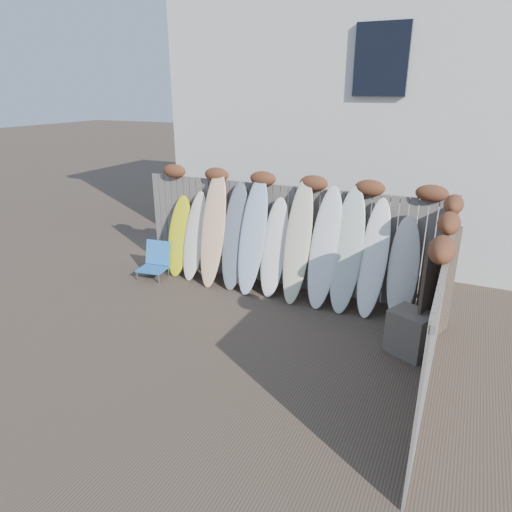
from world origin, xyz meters
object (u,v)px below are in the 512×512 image
at_px(wooden_crate, 410,333).
at_px(lattice_panel, 438,290).
at_px(beach_chair, 155,261).
at_px(surfboard_0, 179,236).

height_order(wooden_crate, lattice_panel, lattice_panel).
bearing_deg(lattice_panel, beach_chair, -164.43).
bearing_deg(surfboard_0, wooden_crate, -14.47).
height_order(beach_chair, lattice_panel, lattice_panel).
xyz_separation_m(beach_chair, surfboard_0, (0.37, 0.37, 0.48)).
bearing_deg(lattice_panel, surfboard_0, -168.77).
distance_m(beach_chair, lattice_panel, 5.50).
relative_size(beach_chair, surfboard_0, 0.43).
xyz_separation_m(beach_chair, lattice_panel, (5.46, -0.32, 0.53)).
distance_m(wooden_crate, surfboard_0, 4.99).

